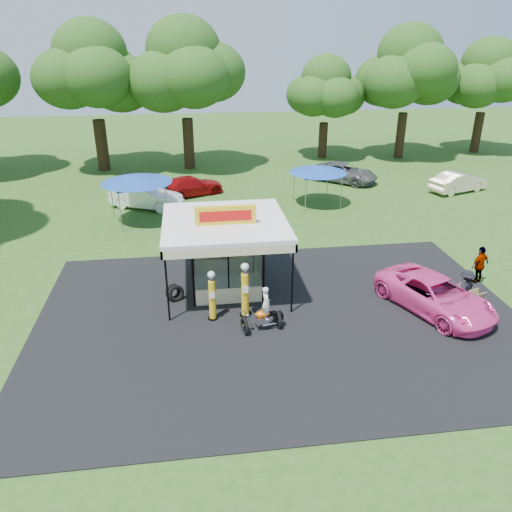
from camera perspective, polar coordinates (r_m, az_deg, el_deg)
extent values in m
plane|color=#254C17|center=(19.25, 3.88, -10.26)|extent=(120.00, 120.00, 0.00)
cube|color=black|center=(20.88, 2.80, -7.14)|extent=(20.00, 14.00, 0.04)
cube|color=white|center=(23.25, -3.39, -3.64)|extent=(3.00, 3.00, 0.06)
cube|color=white|center=(21.91, -3.60, 3.91)|extent=(5.40, 5.40, 0.18)
cube|color=gold|center=(21.28, -3.53, 4.69)|extent=(2.60, 0.25, 0.80)
cube|color=red|center=(21.15, -3.50, 4.57)|extent=(2.21, 0.02, 0.45)
cylinder|color=black|center=(20.25, -10.13, -3.47)|extent=(0.08, 0.08, 3.20)
cylinder|color=black|center=(20.60, 4.17, -2.62)|extent=(0.08, 0.08, 3.20)
cylinder|color=black|center=(20.89, -4.94, -7.11)|extent=(0.41, 0.41, 0.09)
cylinder|color=gold|center=(20.44, -5.02, -4.97)|extent=(0.28, 0.28, 1.69)
cylinder|color=silver|center=(20.00, -5.12, -2.63)|extent=(0.19, 0.19, 0.19)
sphere|color=white|center=(19.92, -5.14, -2.15)|extent=(0.30, 0.30, 0.30)
cube|color=white|center=(20.16, -5.03, -4.51)|extent=(0.21, 0.02, 0.28)
cylinder|color=black|center=(21.04, -1.23, -6.76)|extent=(0.46, 0.46, 0.10)
cylinder|color=gold|center=(20.55, -1.26, -4.39)|extent=(0.31, 0.31, 1.88)
cylinder|color=silver|center=(20.07, -1.29, -1.78)|extent=(0.21, 0.21, 0.21)
sphere|color=white|center=(19.98, -1.29, -1.24)|extent=(0.33, 0.33, 0.33)
cube|color=white|center=(20.23, -1.21, -3.87)|extent=(0.23, 0.02, 0.31)
torus|color=black|center=(19.80, -1.29, -8.03)|extent=(0.31, 0.79, 0.78)
torus|color=black|center=(20.21, 2.48, -7.32)|extent=(0.31, 0.79, 0.78)
cube|color=silver|center=(19.93, 0.75, -7.29)|extent=(0.55, 0.36, 0.28)
ellipsoid|color=#D4600E|center=(19.80, 0.75, -6.65)|extent=(0.59, 0.33, 0.28)
cube|color=black|center=(19.92, 1.63, -6.63)|extent=(0.55, 0.34, 0.09)
cube|color=black|center=(20.12, 2.57, -6.83)|extent=(0.38, 0.38, 0.26)
cylinder|color=silver|center=(19.66, -0.91, -7.14)|extent=(0.41, 0.14, 0.83)
cylinder|color=silver|center=(19.53, -0.53, -6.26)|extent=(0.16, 0.55, 0.05)
sphere|color=silver|center=(19.58, -0.96, -6.80)|extent=(0.15, 0.15, 0.15)
imported|color=white|center=(19.60, 1.14, -5.37)|extent=(0.43, 0.57, 1.39)
torus|color=black|center=(22.26, -9.12, -4.25)|extent=(0.83, 0.64, 0.78)
torus|color=black|center=(22.41, -9.46, -4.08)|extent=(0.84, 0.72, 0.78)
cube|color=#593819|center=(23.01, 23.97, -4.90)|extent=(0.59, 0.40, 0.97)
cube|color=#593819|center=(23.18, 23.68, -4.63)|extent=(0.59, 0.40, 0.97)
imported|color=gold|center=(25.02, -3.82, -0.39)|extent=(2.82, 1.13, 0.96)
imported|color=#FB449D|center=(22.44, 19.77, -4.19)|extent=(4.33, 5.88, 1.49)
imported|color=black|center=(23.30, 22.83, -3.39)|extent=(1.23, 1.08, 1.65)
imported|color=gray|center=(25.56, 24.22, -0.95)|extent=(1.18, 0.83, 1.86)
imported|color=white|center=(34.44, -12.43, 6.66)|extent=(5.14, 3.58, 1.61)
imported|color=#940B0B|center=(36.75, -7.44, 7.95)|extent=(5.14, 3.71, 1.38)
imported|color=#58575A|center=(40.47, 10.02, 9.36)|extent=(5.55, 5.30, 1.46)
imported|color=beige|center=(40.14, 22.10, 7.84)|extent=(4.73, 2.93, 1.47)
cylinder|color=gray|center=(33.42, -15.43, 6.52)|extent=(0.06, 0.06, 2.39)
cylinder|color=gray|center=(33.15, -10.63, 6.84)|extent=(0.06, 0.06, 2.39)
cylinder|color=gray|center=(30.80, -16.01, 4.96)|extent=(0.06, 0.06, 2.39)
cylinder|color=gray|center=(30.50, -10.81, 5.29)|extent=(0.06, 0.06, 2.39)
cube|color=#1841A0|center=(31.58, -13.44, 8.10)|extent=(2.99, 2.99, 0.12)
cone|color=#1841A0|center=(31.50, -13.50, 8.64)|extent=(4.31, 4.31, 0.50)
cylinder|color=gray|center=(35.41, 4.52, 8.10)|extent=(0.05, 0.05, 2.15)
cylinder|color=gray|center=(36.01, 8.44, 8.19)|extent=(0.05, 0.05, 2.15)
cylinder|color=gray|center=(33.09, 5.41, 6.90)|extent=(0.05, 0.05, 2.15)
cylinder|color=gray|center=(33.72, 9.57, 7.01)|extent=(0.05, 0.05, 2.15)
cube|color=#1841A0|center=(34.23, 7.08, 9.38)|extent=(2.69, 2.69, 0.11)
cone|color=#1841A0|center=(34.16, 7.11, 9.83)|extent=(3.87, 3.87, 0.45)
cylinder|color=black|center=(45.13, -17.22, 12.00)|extent=(1.00, 1.00, 4.23)
ellipsoid|color=#224714|center=(44.40, -18.11, 18.79)|extent=(9.82, 9.82, 8.42)
cylinder|color=black|center=(44.21, -7.71, 12.61)|extent=(0.91, 0.91, 4.23)
ellipsoid|color=#224714|center=(43.46, -8.13, 19.72)|extent=(10.15, 10.15, 8.70)
cylinder|color=black|center=(48.25, 7.64, 12.98)|extent=(0.81, 0.81, 3.22)
ellipsoid|color=#224714|center=(47.63, 7.93, 17.83)|extent=(7.52, 7.52, 6.45)
cylinder|color=black|center=(49.59, 16.18, 13.09)|extent=(0.82, 0.82, 4.12)
ellipsoid|color=#224714|center=(48.93, 16.93, 19.13)|extent=(9.62, 9.62, 8.24)
cylinder|color=black|center=(54.57, 23.94, 12.78)|extent=(0.86, 0.86, 3.80)
ellipsoid|color=#224714|center=(53.99, 24.83, 17.69)|extent=(8.58, 8.58, 7.35)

